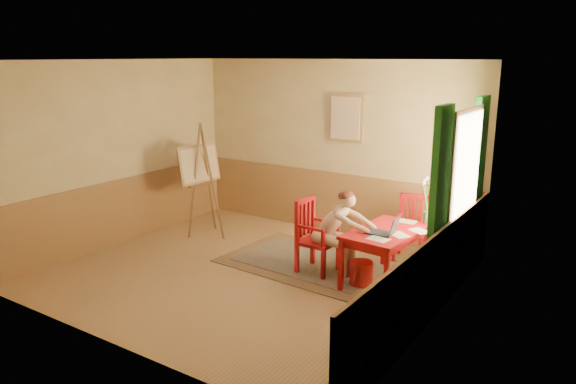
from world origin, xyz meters
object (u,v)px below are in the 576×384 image
Objects in this scene: table at (386,237)px; figure at (337,229)px; chair_back at (411,228)px; easel at (201,169)px; chair_left at (315,236)px; laptop at (384,231)px.

table is 0.64m from figure.
easel is at bearing -166.72° from chair_back.
figure is 0.65× the size of easel.
chair_left is at bearing -9.78° from easel.
laptop is at bearing -7.29° from easel.
laptop reaches higher than chair_back.
easel reaches higher than chair_back.
table is 0.68× the size of easel.
table is 0.23m from laptop.
table is at bearing 104.89° from laptop.
chair_back is 0.78× the size of figure.
easel reaches higher than table.
chair_back is 1.33m from figure.
table is 3.17× the size of laptop.
chair_back is (0.90, 1.18, -0.04)m from chair_left.
figure is at bearing -8.59° from easel.
chair_left is 0.36m from figure.
chair_left reaches higher than laptop.
chair_back is 3.42m from easel.
chair_left is 1.09× the size of chair_back.
figure reaches higher than table.
laptop is 0.22× the size of easel.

